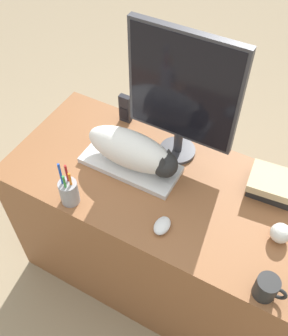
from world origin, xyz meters
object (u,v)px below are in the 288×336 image
cat (134,151)px  coffee_mug (267,288)px  keyboard (131,164)px  pen_cup (69,191)px  computer_mouse (162,226)px  book_stack (273,184)px  monitor (183,92)px  phone (125,109)px  baseball (281,233)px

cat → coffee_mug: 0.68m
keyboard → pen_cup: 0.29m
keyboard → coffee_mug: coffee_mug is taller
computer_mouse → book_stack: book_stack is taller
cat → monitor: (0.11, 0.16, 0.22)m
phone → baseball: bearing=-19.0°
keyboard → computer_mouse: bearing=-39.1°
phone → book_stack: 0.71m
keyboard → monitor: 0.37m
pen_cup → baseball: pen_cup is taller
cat → book_stack: (0.52, 0.15, -0.06)m
computer_mouse → book_stack: bearing=50.4°
monitor → phone: 0.39m
keyboard → cat: (0.02, 0.00, 0.09)m
pen_cup → book_stack: size_ratio=1.04×
pen_cup → baseball: size_ratio=2.87×
cat → computer_mouse: (0.23, -0.20, -0.09)m
coffee_mug → pen_cup: pen_cup is taller
computer_mouse → coffee_mug: 0.41m
coffee_mug → baseball: 0.22m
keyboard → baseball: (0.63, -0.04, 0.02)m
keyboard → pen_cup: pen_cup is taller
cat → phone: cat is taller
pen_cup → baseball: (0.74, 0.22, -0.02)m
baseball → book_stack: book_stack is taller
keyboard → computer_mouse: 0.32m
computer_mouse → pen_cup: pen_cup is taller
cat → pen_cup: pen_cup is taller
cat → computer_mouse: size_ratio=4.82×
computer_mouse → book_stack: (0.29, 0.35, 0.02)m
monitor → pen_cup: size_ratio=2.72×
computer_mouse → phone: phone is taller
monitor → pen_cup: bearing=-120.1°
computer_mouse → phone: size_ratio=0.59×
keyboard → pen_cup: bearing=-113.7°
pen_cup → monitor: bearing=59.9°
cat → monitor: size_ratio=0.70×
cat → phone: (-0.18, 0.23, -0.03)m
pen_cup → book_stack: (0.66, 0.41, -0.02)m
keyboard → pen_cup: (-0.11, -0.26, 0.04)m
cat → phone: 0.29m
keyboard → coffee_mug: 0.70m
computer_mouse → baseball: bearing=22.8°
monitor → coffee_mug: monitor is taller
monitor → keyboard: bearing=-128.9°
monitor → book_stack: (0.41, -0.01, -0.28)m
book_stack → phone: bearing=173.7°
book_stack → cat: bearing=-163.6°
monitor → book_stack: size_ratio=2.84×
monitor → phone: size_ratio=4.08×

